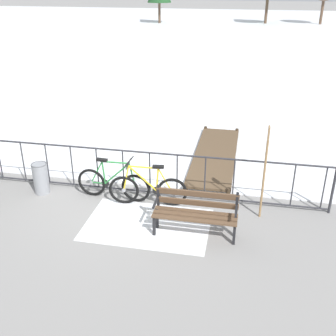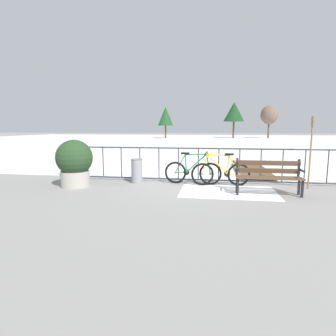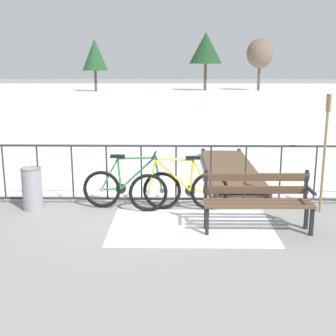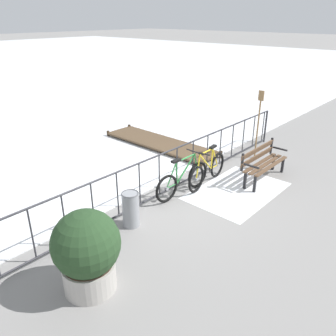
# 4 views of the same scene
# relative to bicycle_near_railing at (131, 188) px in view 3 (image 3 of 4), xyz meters

# --- Properties ---
(ground_plane) EXTENTS (160.00, 160.00, 0.00)m
(ground_plane) POSITION_rel_bicycle_near_railing_xyz_m (0.15, 0.31, -0.37)
(ground_plane) COLOR gray
(frozen_pond) EXTENTS (80.00, 56.00, 0.03)m
(frozen_pond) POSITION_rel_bicycle_near_railing_xyz_m (0.15, 28.71, -0.35)
(frozen_pond) COLOR white
(frozen_pond) RESTS_ON ground
(snow_patch) EXTENTS (2.49, 1.64, 0.01)m
(snow_patch) POSITION_rel_bicycle_near_railing_xyz_m (1.00, -0.89, -0.36)
(snow_patch) COLOR white
(snow_patch) RESTS_ON ground
(railing_fence) EXTENTS (9.06, 0.06, 1.07)m
(railing_fence) POSITION_rel_bicycle_near_railing_xyz_m (0.15, 0.31, 0.19)
(railing_fence) COLOR #2D2D33
(railing_fence) RESTS_ON ground
(bicycle_near_railing) EXTENTS (1.71, 0.52, 0.97)m
(bicycle_near_railing) POSITION_rel_bicycle_near_railing_xyz_m (0.00, 0.00, 0.00)
(bicycle_near_railing) COLOR black
(bicycle_near_railing) RESTS_ON ground
(bicycle_second) EXTENTS (1.71, 0.52, 0.97)m
(bicycle_second) POSITION_rel_bicycle_near_railing_xyz_m (0.82, -0.11, 0.00)
(bicycle_second) COLOR black
(bicycle_second) RESTS_ON ground
(park_bench) EXTENTS (1.60, 0.48, 0.89)m
(park_bench) POSITION_rel_bicycle_near_railing_xyz_m (1.98, -0.98, 0.14)
(park_bench) COLOR brown
(park_bench) RESTS_ON ground
(trash_bin) EXTENTS (0.35, 0.35, 0.73)m
(trash_bin) POSITION_rel_bicycle_near_railing_xyz_m (-1.70, -0.07, 0.00)
(trash_bin) COLOR gray
(trash_bin) RESTS_ON ground
(oar_upright) EXTENTS (0.04, 0.16, 1.98)m
(oar_upright) POSITION_rel_bicycle_near_railing_xyz_m (3.22, -0.13, 0.77)
(oar_upright) COLOR #937047
(oar_upright) RESTS_ON ground
(wooden_dock) EXTENTS (1.10, 4.12, 0.20)m
(wooden_dock) POSITION_rel_bicycle_near_railing_xyz_m (2.02, 2.62, -0.25)
(wooden_dock) COLOR brown
(wooden_dock) RESTS_ON ground
(tree_far_west) EXTENTS (2.66, 2.66, 5.15)m
(tree_far_west) POSITION_rel_bicycle_near_railing_xyz_m (9.28, 38.28, 3.29)
(tree_far_west) COLOR brown
(tree_far_west) RESTS_ON ground
(tree_west_mid) EXTENTS (2.45, 2.45, 5.01)m
(tree_west_mid) POSITION_rel_bicycle_near_railing_xyz_m (-7.00, 36.27, 3.13)
(tree_west_mid) COLOR brown
(tree_west_mid) RESTS_ON ground
(tree_centre) EXTENTS (3.29, 3.29, 5.75)m
(tree_centre) POSITION_rel_bicycle_near_railing_xyz_m (3.83, 38.09, 3.83)
(tree_centre) COLOR brown
(tree_centre) RESTS_ON ground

